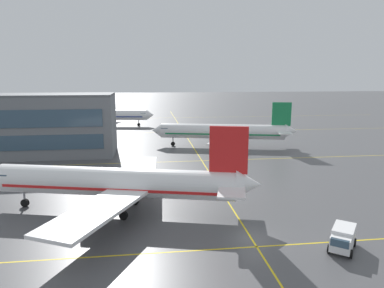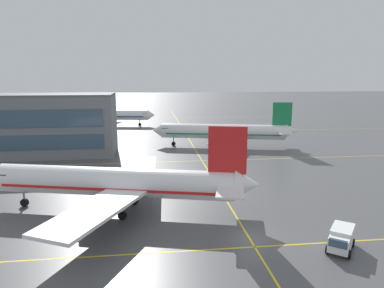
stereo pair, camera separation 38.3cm
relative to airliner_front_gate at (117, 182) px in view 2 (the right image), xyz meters
name	(u,v)px [view 2 (the right image)]	position (x,y,z in m)	size (l,w,h in m)	color
ground_plane	(249,238)	(14.05, -8.88, -3.70)	(600.00, 600.00, 0.00)	#4C4C4F
airliner_front_gate	(117,182)	(0.00, 0.00, 0.00)	(34.42, 29.30, 10.83)	white
airliner_second_row	(225,132)	(21.18, 36.70, -0.13)	(33.36, 28.35, 10.45)	white
airliner_third_row	(103,115)	(-11.25, 74.74, -0.11)	(33.82, 28.92, 10.52)	white
taxiway_markings	(192,144)	(14.05, 41.55, -3.69)	(164.88, 153.81, 0.01)	yellow
service_truck_red_van	(341,238)	(22.06, -12.37, -2.52)	(3.98, 4.37, 2.10)	white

